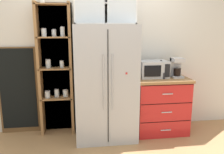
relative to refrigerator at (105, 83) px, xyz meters
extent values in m
plane|color=tan|center=(0.00, -0.01, -0.85)|extent=(10.79, 10.79, 0.00)
cube|color=silver|center=(0.00, 0.39, 0.42)|extent=(5.09, 0.10, 2.55)
cube|color=#B7BABF|center=(0.00, 0.00, 0.00)|extent=(0.90, 0.68, 1.71)
cube|color=black|center=(0.00, -0.34, 0.00)|extent=(0.01, 0.01, 1.57)
cylinder|color=#B7BABF|center=(-0.06, -0.36, 0.09)|extent=(0.02, 0.02, 0.77)
cylinder|color=#B7BABF|center=(0.06, -0.36, 0.09)|extent=(0.02, 0.02, 0.77)
cube|color=red|center=(0.25, -0.34, 0.20)|extent=(0.02, 0.01, 0.02)
cube|color=brown|center=(-0.75, 0.36, 0.16)|extent=(0.55, 0.04, 2.03)
cube|color=#9E7042|center=(-0.98, 0.22, 0.16)|extent=(0.04, 0.24, 2.03)
cube|color=#9E7042|center=(-0.51, 0.22, 0.16)|extent=(0.04, 0.24, 2.03)
cube|color=#9E7042|center=(-0.75, 0.22, -0.27)|extent=(0.49, 0.24, 0.02)
cylinder|color=silver|center=(-0.89, 0.21, -0.21)|extent=(0.08, 0.08, 0.10)
cylinder|color=#B77A38|center=(-0.89, 0.21, -0.23)|extent=(0.07, 0.07, 0.07)
cylinder|color=#B2B2B7|center=(-0.89, 0.21, -0.16)|extent=(0.08, 0.08, 0.01)
cylinder|color=silver|center=(-0.75, 0.23, -0.20)|extent=(0.07, 0.07, 0.12)
cylinder|color=brown|center=(-0.75, 0.23, -0.22)|extent=(0.06, 0.06, 0.08)
cylinder|color=#B2B2B7|center=(-0.75, 0.23, -0.14)|extent=(0.07, 0.07, 0.01)
cylinder|color=silver|center=(-0.61, 0.24, -0.21)|extent=(0.08, 0.08, 0.11)
cylinder|color=beige|center=(-0.61, 0.24, -0.23)|extent=(0.07, 0.07, 0.07)
cylinder|color=#B2B2B7|center=(-0.61, 0.24, -0.15)|extent=(0.08, 0.08, 0.01)
cube|color=#9E7042|center=(-0.75, 0.22, 0.20)|extent=(0.49, 0.24, 0.02)
cylinder|color=silver|center=(-0.85, 0.23, 0.27)|extent=(0.08, 0.08, 0.12)
cylinder|color=#CCB78C|center=(-0.85, 0.23, 0.25)|extent=(0.07, 0.07, 0.08)
cylinder|color=#B2B2B7|center=(-0.85, 0.23, 0.33)|extent=(0.08, 0.08, 0.01)
cylinder|color=silver|center=(-0.65, 0.22, 0.26)|extent=(0.07, 0.07, 0.10)
cylinder|color=#2D2D2D|center=(-0.65, 0.22, 0.24)|extent=(0.06, 0.06, 0.07)
cylinder|color=#B2B2B7|center=(-0.65, 0.22, 0.31)|extent=(0.06, 0.06, 0.01)
cube|color=#9E7042|center=(-0.75, 0.22, 0.67)|extent=(0.49, 0.24, 0.02)
cylinder|color=silver|center=(-0.88, 0.20, 0.73)|extent=(0.07, 0.07, 0.11)
cylinder|color=#E0C67F|center=(-0.88, 0.20, 0.72)|extent=(0.06, 0.06, 0.08)
cylinder|color=#B2B2B7|center=(-0.88, 0.20, 0.79)|extent=(0.07, 0.07, 0.01)
cylinder|color=silver|center=(-0.74, 0.23, 0.73)|extent=(0.07, 0.07, 0.10)
cylinder|color=#382316|center=(-0.74, 0.23, 0.71)|extent=(0.06, 0.06, 0.07)
cylinder|color=#B2B2B7|center=(-0.74, 0.23, 0.78)|extent=(0.06, 0.06, 0.01)
cylinder|color=silver|center=(-0.61, 0.22, 0.74)|extent=(0.07, 0.07, 0.14)
cylinder|color=white|center=(-0.61, 0.22, 0.72)|extent=(0.06, 0.06, 0.09)
cylinder|color=#B2B2B7|center=(-0.61, 0.22, 0.82)|extent=(0.07, 0.07, 0.01)
cube|color=#9E7042|center=(-0.75, 0.22, 1.14)|extent=(0.49, 0.24, 0.02)
cylinder|color=white|center=(-0.88, 0.22, 1.20)|extent=(0.06, 0.06, 0.09)
cube|color=red|center=(0.89, 0.06, -0.43)|extent=(0.81, 0.56, 0.85)
cube|color=#9E7042|center=(0.89, 0.06, 0.02)|extent=(0.84, 0.59, 0.04)
cube|color=black|center=(0.89, -0.23, -0.58)|extent=(0.79, 0.00, 0.01)
cube|color=silver|center=(0.89, -0.23, -0.71)|extent=(0.16, 0.01, 0.01)
cube|color=black|center=(0.89, -0.23, -0.30)|extent=(0.79, 0.00, 0.01)
cube|color=silver|center=(0.89, -0.23, -0.43)|extent=(0.16, 0.01, 0.01)
cube|color=black|center=(0.89, -0.23, -0.01)|extent=(0.79, 0.00, 0.01)
cube|color=silver|center=(0.89, -0.23, -0.14)|extent=(0.16, 0.01, 0.01)
cube|color=#B7BABF|center=(0.77, 0.11, 0.17)|extent=(0.44, 0.32, 0.26)
cube|color=black|center=(0.71, -0.05, 0.17)|extent=(0.26, 0.01, 0.17)
cube|color=black|center=(0.94, -0.05, 0.17)|extent=(0.08, 0.01, 0.20)
cube|color=#B7B7BC|center=(1.13, 0.04, 0.06)|extent=(0.17, 0.20, 0.03)
cube|color=#B7B7BC|center=(1.13, 0.11, 0.19)|extent=(0.17, 0.06, 0.30)
cube|color=#B7B7BC|center=(1.13, 0.04, 0.32)|extent=(0.17, 0.20, 0.06)
cylinder|color=black|center=(1.13, 0.03, 0.13)|extent=(0.11, 0.11, 0.12)
cylinder|color=#2D2D33|center=(0.89, -0.02, 0.09)|extent=(0.07, 0.07, 0.10)
torus|color=#2D2D33|center=(0.94, -0.02, 0.09)|extent=(0.05, 0.01, 0.05)
cylinder|color=silver|center=(0.89, 0.10, 0.13)|extent=(0.07, 0.07, 0.19)
cone|color=silver|center=(0.89, 0.10, 0.23)|extent=(0.07, 0.07, 0.04)
cylinder|color=silver|center=(0.89, 0.10, 0.26)|extent=(0.03, 0.03, 0.07)
cylinder|color=black|center=(0.89, 0.10, 0.30)|extent=(0.03, 0.03, 0.01)
cube|color=silver|center=(0.00, 0.17, 1.13)|extent=(0.86, 0.02, 0.56)
cube|color=silver|center=(0.00, 0.02, 0.86)|extent=(0.86, 0.32, 0.02)
cube|color=silver|center=(-0.42, 0.02, 1.13)|extent=(0.02, 0.32, 0.56)
cube|color=silver|center=(0.42, 0.02, 1.13)|extent=(0.02, 0.32, 0.56)
cube|color=silver|center=(0.00, 0.02, 1.13)|extent=(0.83, 0.30, 0.02)
cube|color=silver|center=(-0.22, -0.13, 1.13)|extent=(0.40, 0.01, 0.52)
cube|color=silver|center=(0.22, -0.13, 1.13)|extent=(0.40, 0.01, 0.52)
cylinder|color=silver|center=(-0.30, 0.02, 0.88)|extent=(0.05, 0.05, 0.00)
cylinder|color=silver|center=(-0.30, 0.02, 0.91)|extent=(0.01, 0.01, 0.07)
cone|color=silver|center=(-0.30, 0.02, 0.97)|extent=(0.06, 0.06, 0.05)
cylinder|color=silver|center=(-0.10, 0.02, 0.88)|extent=(0.05, 0.05, 0.00)
cylinder|color=silver|center=(-0.10, 0.02, 0.91)|extent=(0.01, 0.01, 0.07)
cone|color=silver|center=(-0.10, 0.02, 0.97)|extent=(0.06, 0.06, 0.05)
cylinder|color=silver|center=(0.10, 0.02, 0.88)|extent=(0.05, 0.05, 0.00)
cylinder|color=silver|center=(0.10, 0.02, 0.91)|extent=(0.01, 0.01, 0.07)
cone|color=silver|center=(0.10, 0.02, 0.97)|extent=(0.06, 0.06, 0.05)
cylinder|color=silver|center=(0.30, 0.02, 0.88)|extent=(0.05, 0.05, 0.00)
cylinder|color=silver|center=(0.30, 0.02, 0.91)|extent=(0.01, 0.01, 0.07)
cone|color=silver|center=(0.30, 0.02, 0.97)|extent=(0.06, 0.06, 0.05)
cylinder|color=white|center=(-0.26, 0.02, 1.17)|extent=(0.06, 0.06, 0.07)
cylinder|color=white|center=(0.00, 0.02, 1.17)|extent=(0.06, 0.06, 0.07)
cylinder|color=white|center=(0.26, 0.02, 1.17)|extent=(0.06, 0.06, 0.07)
cube|color=brown|center=(-1.34, 0.32, -0.17)|extent=(0.60, 0.04, 1.38)
cube|color=black|center=(-1.34, 0.30, -0.14)|extent=(0.54, 0.01, 1.28)
camera|label=1|loc=(-0.35, -3.29, 0.81)|focal=36.49mm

